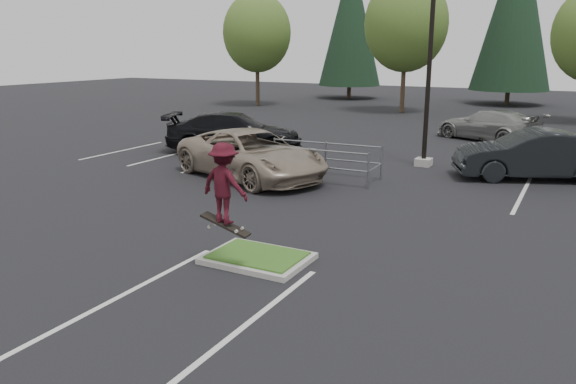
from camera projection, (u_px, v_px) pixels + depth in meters
The scene contains 14 objects.
ground at pixel (258, 261), 12.34m from camera, with size 120.00×120.00×0.00m, color black.
grass_median at pixel (258, 258), 12.32m from camera, with size 2.20×1.60×0.16m.
stall_lines at pixel (318, 193), 18.11m from camera, with size 22.62×17.60×0.01m.
light_pole at pixel (430, 48), 21.25m from camera, with size 0.70×0.60×10.12m.
decid_a at pixel (257, 35), 44.84m from camera, with size 5.44×5.44×8.91m.
decid_b at pixel (406, 27), 39.70m from camera, with size 5.89×5.89×9.64m.
conif_a at pixel (351, 20), 51.17m from camera, with size 5.72×5.72×13.00m.
conif_b at pixel (516, 6), 45.05m from camera, with size 6.38×6.38×14.50m.
cart_corral at pixel (305, 156), 20.24m from camera, with size 4.37×1.70×1.22m.
skateboarder at pixel (224, 184), 11.26m from camera, with size 1.12×0.70×1.89m.
car_l_tan at pixel (250, 154), 20.16m from camera, with size 2.86×6.21×1.73m, color gray.
car_l_black at pixel (232, 132), 25.23m from camera, with size 2.48×6.09×1.77m, color black.
car_r_charc at pixel (533, 155), 19.92m from camera, with size 1.84×5.29×1.74m, color black.
car_far_silver at pixel (490, 125), 28.35m from camera, with size 2.18×5.36×1.56m, color gray.
Camera 1 is at (6.02, -9.91, 4.53)m, focal length 35.00 mm.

